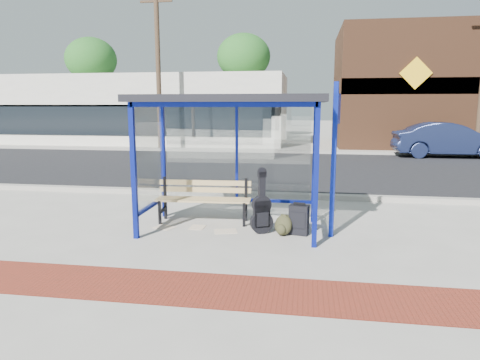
% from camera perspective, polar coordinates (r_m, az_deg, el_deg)
% --- Properties ---
extents(ground, '(120.00, 120.00, 0.00)m').
position_cam_1_polar(ground, '(7.88, -1.30, -6.63)').
color(ground, '#B2ADA0').
rests_on(ground, ground).
extents(brick_paver_strip, '(60.00, 1.00, 0.01)m').
position_cam_1_polar(brick_paver_strip, '(5.50, -6.24, -14.17)').
color(brick_paver_strip, maroon).
rests_on(brick_paver_strip, ground).
extents(curb_near, '(60.00, 0.25, 0.12)m').
position_cam_1_polar(curb_near, '(10.65, 1.45, -1.94)').
color(curb_near, gray).
rests_on(curb_near, ground).
extents(street_asphalt, '(60.00, 10.00, 0.00)m').
position_cam_1_polar(street_asphalt, '(15.66, 3.87, 1.63)').
color(street_asphalt, black).
rests_on(street_asphalt, ground).
extents(curb_far, '(60.00, 0.25, 0.12)m').
position_cam_1_polar(curb_far, '(20.70, 5.12, 3.79)').
color(curb_far, gray).
rests_on(curb_far, ground).
extents(far_sidewalk, '(60.00, 4.00, 0.01)m').
position_cam_1_polar(far_sidewalk, '(22.59, 5.44, 4.15)').
color(far_sidewalk, '#B2ADA0').
rests_on(far_sidewalk, ground).
extents(bus_shelter, '(3.30, 1.80, 2.42)m').
position_cam_1_polar(bus_shelter, '(7.63, -1.27, 8.60)').
color(bus_shelter, navy).
rests_on(bus_shelter, ground).
extents(storefront_white, '(18.00, 6.04, 4.00)m').
position_cam_1_polar(storefront_white, '(27.45, -13.44, 9.10)').
color(storefront_white, silver).
rests_on(storefront_white, ground).
extents(storefront_brown, '(10.00, 7.08, 6.40)m').
position_cam_1_polar(storefront_brown, '(26.79, 23.72, 11.11)').
color(storefront_brown, '#59331E').
rests_on(storefront_brown, ground).
extents(tree_left, '(3.60, 3.60, 7.03)m').
position_cam_1_polar(tree_left, '(33.35, -19.23, 14.87)').
color(tree_left, '#4C3826').
rests_on(tree_left, ground).
extents(tree_mid, '(3.60, 3.60, 7.03)m').
position_cam_1_polar(tree_mid, '(29.93, 0.50, 16.03)').
color(tree_mid, '#4C3826').
rests_on(tree_mid, ground).
extents(utility_pole_west, '(1.60, 0.24, 8.00)m').
position_cam_1_polar(utility_pole_west, '(22.17, -10.85, 14.53)').
color(utility_pole_west, '#4C3826').
rests_on(utility_pole_west, ground).
extents(bench, '(1.84, 0.53, 0.86)m').
position_cam_1_polar(bench, '(8.32, -4.85, -2.31)').
color(bench, black).
rests_on(bench, ground).
extents(guitar_bag, '(0.42, 0.27, 1.11)m').
position_cam_1_polar(guitar_bag, '(7.57, 2.90, -4.16)').
color(guitar_bag, black).
rests_on(guitar_bag, ground).
extents(suitcase, '(0.36, 0.27, 0.58)m').
position_cam_1_polar(suitcase, '(7.60, 7.86, -5.28)').
color(suitcase, black).
rests_on(suitcase, ground).
extents(backpack, '(0.36, 0.34, 0.37)m').
position_cam_1_polar(backpack, '(7.53, 5.76, -6.08)').
color(backpack, '#2C2C18').
rests_on(backpack, ground).
extents(sign_post, '(0.14, 0.33, 2.63)m').
position_cam_1_polar(sign_post, '(7.36, 12.49, 3.71)').
color(sign_post, '#0D1F99').
rests_on(sign_post, ground).
extents(newspaper_a, '(0.28, 0.35, 0.01)m').
position_cam_1_polar(newspaper_a, '(8.05, -5.70, -6.30)').
color(newspaper_a, white).
rests_on(newspaper_a, ground).
extents(newspaper_b, '(0.45, 0.41, 0.01)m').
position_cam_1_polar(newspaper_b, '(8.13, -10.04, -6.25)').
color(newspaper_b, white).
rests_on(newspaper_b, ground).
extents(newspaper_c, '(0.48, 0.42, 0.01)m').
position_cam_1_polar(newspaper_c, '(7.77, -1.94, -6.85)').
color(newspaper_c, white).
rests_on(newspaper_c, ground).
extents(parked_car, '(4.64, 1.66, 1.52)m').
position_cam_1_polar(parked_car, '(20.93, 26.07, 4.82)').
color(parked_car, '#171F40').
rests_on(parked_car, ground).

